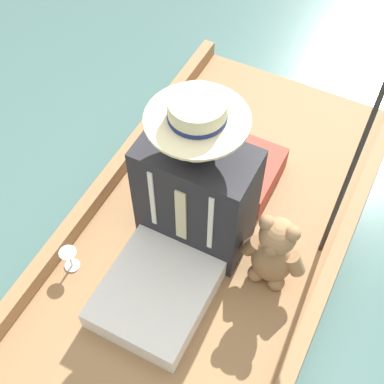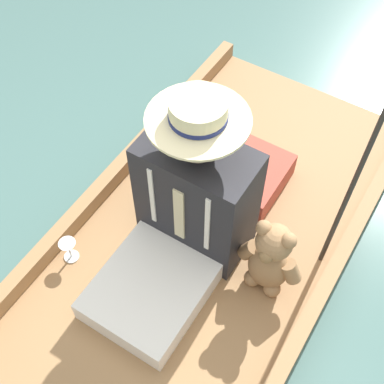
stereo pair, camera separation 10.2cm
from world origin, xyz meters
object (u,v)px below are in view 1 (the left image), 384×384
seated_person (188,210)px  walking_cane (360,149)px  teddy_bear (273,253)px  wine_glass (69,256)px

seated_person → walking_cane: walking_cane is taller
teddy_bear → wine_glass: teddy_bear is taller
seated_person → wine_glass: bearing=27.8°
teddy_bear → wine_glass: (0.74, 0.33, -0.10)m
wine_glass → walking_cane: (-0.90, -0.69, 0.43)m
seated_person → teddy_bear: bearing=175.1°
wine_glass → teddy_bear: bearing=-155.9°
teddy_bear → wine_glass: size_ratio=3.47×
teddy_bear → walking_cane: walking_cane is taller
teddy_bear → wine_glass: 0.82m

